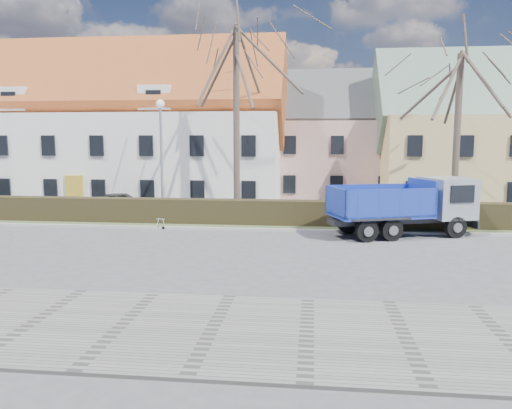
# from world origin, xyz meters

# --- Properties ---
(ground) EXTENTS (120.00, 120.00, 0.00)m
(ground) POSITION_xyz_m (0.00, 0.00, 0.00)
(ground) COLOR #4F4E51
(sidewalk_near) EXTENTS (80.00, 5.00, 0.08)m
(sidewalk_near) POSITION_xyz_m (0.00, -8.50, 0.04)
(sidewalk_near) COLOR gray
(sidewalk_near) RESTS_ON ground
(curb_far) EXTENTS (80.00, 0.30, 0.12)m
(curb_far) POSITION_xyz_m (0.00, 4.60, 0.06)
(curb_far) COLOR #989690
(curb_far) RESTS_ON ground
(grass_strip) EXTENTS (80.00, 3.00, 0.10)m
(grass_strip) POSITION_xyz_m (0.00, 6.20, 0.05)
(grass_strip) COLOR #43522E
(grass_strip) RESTS_ON ground
(hedge) EXTENTS (60.00, 0.90, 1.30)m
(hedge) POSITION_xyz_m (0.00, 6.00, 0.65)
(hedge) COLOR black
(hedge) RESTS_ON ground
(building_white) EXTENTS (26.80, 10.80, 9.50)m
(building_white) POSITION_xyz_m (-13.00, 16.00, 4.75)
(building_white) COLOR white
(building_white) RESTS_ON ground
(building_pink) EXTENTS (10.80, 8.80, 8.00)m
(building_pink) POSITION_xyz_m (4.00, 20.00, 4.00)
(building_pink) COLOR tan
(building_pink) RESTS_ON ground
(building_yellow) EXTENTS (18.80, 10.80, 8.50)m
(building_yellow) POSITION_xyz_m (16.00, 17.00, 4.25)
(building_yellow) COLOR tan
(building_yellow) RESTS_ON ground
(tree_1) EXTENTS (9.20, 9.20, 12.65)m
(tree_1) POSITION_xyz_m (-2.00, 8.50, 6.33)
(tree_1) COLOR #493C33
(tree_1) RESTS_ON ground
(tree_2) EXTENTS (8.00, 8.00, 11.00)m
(tree_2) POSITION_xyz_m (10.00, 8.50, 5.50)
(tree_2) COLOR #493C33
(tree_2) RESTS_ON ground
(dump_truck) EXTENTS (7.45, 4.72, 2.80)m
(dump_truck) POSITION_xyz_m (6.27, 4.08, 1.40)
(dump_truck) COLOR navy
(dump_truck) RESTS_ON ground
(streetlight) EXTENTS (0.52, 0.52, 6.72)m
(streetlight) POSITION_xyz_m (-5.93, 7.00, 3.36)
(streetlight) COLOR #93999D
(streetlight) RESTS_ON ground
(cart_frame) EXTENTS (0.72, 0.51, 0.60)m
(cart_frame) POSITION_xyz_m (-5.46, 4.52, 0.30)
(cart_frame) COLOR silver
(cart_frame) RESTS_ON ground
(parked_car_a) EXTENTS (4.15, 2.81, 1.31)m
(parked_car_a) POSITION_xyz_m (-9.22, 9.54, 0.66)
(parked_car_a) COLOR #272728
(parked_car_a) RESTS_ON ground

